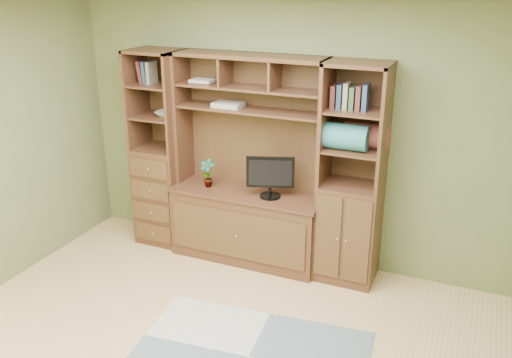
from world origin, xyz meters
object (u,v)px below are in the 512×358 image
at_px(left_tower, 160,150).
at_px(right_tower, 352,177).
at_px(center_hutch, 246,163).
at_px(monitor, 270,170).

relative_size(left_tower, right_tower, 1.00).
bearing_deg(right_tower, left_tower, 180.00).
xyz_separation_m(center_hutch, monitor, (0.26, -0.03, -0.02)).
relative_size(center_hutch, monitor, 3.68).
height_order(right_tower, monitor, right_tower).
xyz_separation_m(center_hutch, right_tower, (1.02, 0.04, 0.00)).
xyz_separation_m(center_hutch, left_tower, (-1.00, 0.04, 0.00)).
xyz_separation_m(left_tower, right_tower, (2.02, 0.00, 0.00)).
bearing_deg(monitor, right_tower, -13.94).
distance_m(center_hutch, right_tower, 1.03).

